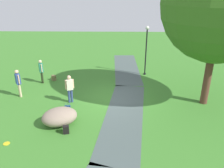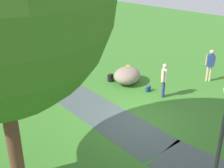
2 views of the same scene
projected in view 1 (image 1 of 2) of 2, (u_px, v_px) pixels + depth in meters
name	position (u px, v px, depth m)	size (l,w,h in m)	color
ground_plane	(113.00, 99.00, 14.11)	(48.00, 48.00, 0.00)	#3A7729
footpath_segment_near	(126.00, 68.00, 19.61)	(8.05, 2.21, 0.01)	#465351
footpath_segment_mid	(124.00, 115.00, 12.28)	(8.19, 2.99, 0.01)	#465351
large_shade_tree	(220.00, 4.00, 11.42)	(6.05, 6.05, 8.65)	brown
lamp_post	(146.00, 46.00, 17.20)	(0.28, 0.28, 3.81)	black
lawn_boulder	(60.00, 117.00, 11.30)	(2.00, 2.18, 0.85)	gray
woman_with_handbag	(70.00, 87.00, 13.28)	(0.36, 0.48, 1.72)	navy
man_near_boulder	(41.00, 70.00, 16.10)	(0.46, 0.39, 1.73)	#26301A
passerby_on_path	(18.00, 81.00, 13.99)	(0.43, 0.41, 1.78)	beige
handbag_on_grass	(68.00, 107.00, 12.79)	(0.30, 0.33, 0.31)	navy
backpack_by_boulder	(66.00, 130.00, 10.66)	(0.31, 0.32, 0.40)	black
spare_backpack_on_lawn	(54.00, 78.00, 16.86)	(0.32, 0.33, 0.40)	brown
frisbee_on_grass	(7.00, 144.00, 9.99)	(0.28, 0.28, 0.02)	gold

